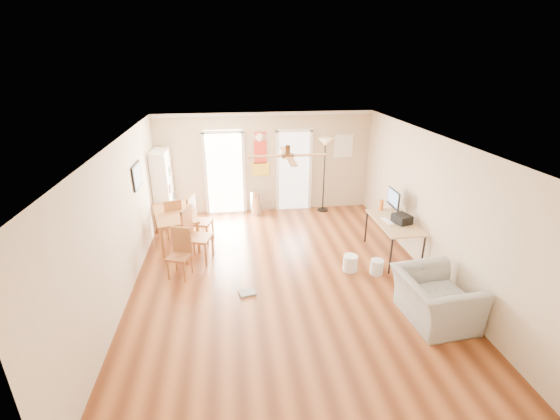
{
  "coord_description": "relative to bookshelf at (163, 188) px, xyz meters",
  "views": [
    {
      "loc": [
        -0.89,
        -6.09,
        3.88
      ],
      "look_at": [
        0.0,
        0.6,
        1.15
      ],
      "focal_mm": 24.49,
      "sensor_mm": 36.0,
      "label": 1
    }
  ],
  "objects": [
    {
      "name": "floor",
      "position": [
        2.55,
        -3.0,
        -0.91
      ],
      "size": [
        7.0,
        7.0,
        0.0
      ],
      "primitive_type": "plane",
      "color": "brown",
      "rests_on": "ground"
    },
    {
      "name": "ceiling",
      "position": [
        2.55,
        -3.0,
        1.69
      ],
      "size": [
        5.5,
        7.0,
        0.0
      ],
      "primitive_type": null,
      "color": "silver",
      "rests_on": "floor"
    },
    {
      "name": "wall_back",
      "position": [
        2.55,
        0.5,
        0.39
      ],
      "size": [
        5.5,
        0.04,
        2.6
      ],
      "primitive_type": null,
      "color": "beige",
      "rests_on": "floor"
    },
    {
      "name": "wall_front",
      "position": [
        2.55,
        -6.5,
        0.39
      ],
      "size": [
        5.5,
        0.04,
        2.6
      ],
      "primitive_type": null,
      "color": "beige",
      "rests_on": "floor"
    },
    {
      "name": "wall_left",
      "position": [
        -0.2,
        -3.0,
        0.39
      ],
      "size": [
        0.04,
        7.0,
        2.6
      ],
      "primitive_type": null,
      "color": "beige",
      "rests_on": "floor"
    },
    {
      "name": "wall_right",
      "position": [
        5.3,
        -3.0,
        0.39
      ],
      "size": [
        0.04,
        7.0,
        2.6
      ],
      "primitive_type": null,
      "color": "beige",
      "rests_on": "floor"
    },
    {
      "name": "crown_molding",
      "position": [
        2.55,
        -3.0,
        1.65
      ],
      "size": [
        5.5,
        7.0,
        0.08
      ],
      "primitive_type": null,
      "color": "white",
      "rests_on": "wall_back"
    },
    {
      "name": "kitchen_doorway",
      "position": [
        1.5,
        0.49,
        0.14
      ],
      "size": [
        0.9,
        0.1,
        2.1
      ],
      "primitive_type": null,
      "color": "white",
      "rests_on": "wall_back"
    },
    {
      "name": "bathroom_doorway",
      "position": [
        3.3,
        0.49,
        0.14
      ],
      "size": [
        0.8,
        0.1,
        2.1
      ],
      "primitive_type": null,
      "color": "white",
      "rests_on": "wall_back"
    },
    {
      "name": "wall_decal",
      "position": [
        2.42,
        0.48,
        0.64
      ],
      "size": [
        0.46,
        0.03,
        1.1
      ],
      "primitive_type": "cube",
      "color": "red",
      "rests_on": "wall_back"
    },
    {
      "name": "ac_grille",
      "position": [
        4.6,
        0.47,
        0.79
      ],
      "size": [
        0.5,
        0.04,
        0.6
      ],
      "primitive_type": "cube",
      "color": "white",
      "rests_on": "wall_back"
    },
    {
      "name": "framed_poster",
      "position": [
        -0.18,
        -1.6,
        0.79
      ],
      "size": [
        0.04,
        0.66,
        0.48
      ],
      "primitive_type": "cube",
      "color": "black",
      "rests_on": "wall_left"
    },
    {
      "name": "ceiling_fan",
      "position": [
        2.55,
        -3.3,
        1.52
      ],
      "size": [
        1.24,
        1.24,
        0.2
      ],
      "primitive_type": null,
      "color": "#593819",
      "rests_on": "ceiling"
    },
    {
      "name": "bookshelf",
      "position": [
        0.0,
        0.0,
        0.0
      ],
      "size": [
        0.6,
        0.9,
        1.83
      ],
      "primitive_type": null,
      "rotation": [
        0.0,
        0.0,
        0.31
      ],
      "color": "white",
      "rests_on": "floor"
    },
    {
      "name": "dining_table",
      "position": [
        0.4,
        -1.15,
        -0.56
      ],
      "size": [
        1.16,
        1.57,
        0.71
      ],
      "primitive_type": null,
      "rotation": [
        0.0,
        0.0,
        0.24
      ],
      "color": "olive",
      "rests_on": "floor"
    },
    {
      "name": "dining_chair_right_a",
      "position": [
        0.95,
        -1.2,
        -0.39
      ],
      "size": [
        0.54,
        0.54,
        1.06
      ],
      "primitive_type": null,
      "rotation": [
        0.0,
        0.0,
        1.28
      ],
      "color": "#A06533",
      "rests_on": "floor"
    },
    {
      "name": "dining_chair_right_b",
      "position": [
        0.95,
        -2.08,
        -0.35
      ],
      "size": [
        0.58,
        0.58,
        1.13
      ],
      "primitive_type": null,
      "rotation": [
        0.0,
        0.0,
        1.28
      ],
      "color": "#A66935",
      "rests_on": "floor"
    },
    {
      "name": "dining_chair_near",
      "position": [
        0.62,
        -2.64,
        -0.45
      ],
      "size": [
        0.49,
        0.49,
        0.93
      ],
      "primitive_type": null,
      "rotation": [
        0.0,
        0.0,
        -0.35
      ],
      "color": "#965630",
      "rests_on": "floor"
    },
    {
      "name": "dining_chair_far",
      "position": [
        0.29,
        -0.86,
        -0.45
      ],
      "size": [
        0.48,
        0.48,
        0.93
      ],
      "primitive_type": null,
      "rotation": [
        0.0,
        0.0,
        3.45
      ],
      "color": "#AA6737",
      "rests_on": "floor"
    },
    {
      "name": "trash_can",
      "position": [
        2.27,
        0.22,
        -0.59
      ],
      "size": [
        0.35,
        0.35,
        0.64
      ],
      "primitive_type": "cylinder",
      "rotation": [
        0.0,
        0.0,
        -0.22
      ],
      "color": "#B7B7B9",
      "rests_on": "floor"
    },
    {
      "name": "torchiere_lamp",
      "position": [
        4.06,
        0.25,
        0.07
      ],
      "size": [
        0.43,
        0.43,
        1.96
      ],
      "primitive_type": null,
      "rotation": [
        0.0,
        0.0,
        0.2
      ],
      "color": "black",
      "rests_on": "floor"
    },
    {
      "name": "computer_desk",
      "position": [
        4.89,
        -2.39,
        -0.53
      ],
      "size": [
        0.72,
        1.44,
        0.77
      ],
      "primitive_type": null,
      "color": "tan",
      "rests_on": "floor"
    },
    {
      "name": "imac",
      "position": [
        5.02,
        -1.95,
        0.12
      ],
      "size": [
        0.24,
        0.55,
        0.52
      ],
      "primitive_type": null,
      "rotation": [
        0.0,
        0.0,
        0.31
      ],
      "color": "black",
      "rests_on": "computer_desk"
    },
    {
      "name": "keyboard",
      "position": [
        4.75,
        -2.37,
        -0.14
      ],
      "size": [
        0.17,
        0.37,
        0.01
      ],
      "primitive_type": "cube",
      "rotation": [
        0.0,
        0.0,
        0.16
      ],
      "color": "white",
      "rests_on": "computer_desk"
    },
    {
      "name": "printer",
      "position": [
        5.0,
        -2.48,
        -0.06
      ],
      "size": [
        0.38,
        0.41,
        0.17
      ],
      "primitive_type": "cube",
      "rotation": [
        0.0,
        0.0,
        0.3
      ],
      "color": "black",
      "rests_on": "computer_desk"
    },
    {
      "name": "orange_bottle",
      "position": [
        4.85,
        -1.76,
        -0.02
      ],
      "size": [
        0.1,
        0.1,
        0.23
      ],
      "primitive_type": "cylinder",
      "rotation": [
        0.0,
        0.0,
        -0.3
      ],
      "color": "orange",
      "rests_on": "computer_desk"
    },
    {
      "name": "wastebasket_a",
      "position": [
        3.86,
        -2.87,
        -0.75
      ],
      "size": [
        0.34,
        0.34,
        0.32
      ],
      "primitive_type": "cylinder",
      "rotation": [
        0.0,
        0.0,
        0.24
      ],
      "color": "silver",
      "rests_on": "floor"
    },
    {
      "name": "wastebasket_b",
      "position": [
        4.33,
        -3.05,
        -0.77
      ],
      "size": [
        0.25,
        0.25,
        0.29
      ],
      "primitive_type": "cylinder",
      "rotation": [
        0.0,
        0.0,
        0.0
      ],
      "color": "silver",
      "rests_on": "floor"
    },
    {
      "name": "floor_cloth",
      "position": [
        1.83,
        -3.4,
        -0.89
      ],
      "size": [
        0.32,
        0.28,
        0.04
      ],
      "primitive_type": "cube",
      "rotation": [
        0.0,
        0.0,
        0.26
      ],
      "color": "gray",
      "rests_on": "floor"
    },
    {
      "name": "armchair",
      "position": [
        4.7,
        -4.48,
        -0.53
      ],
      "size": [
        1.11,
        1.25,
        0.77
      ],
      "primitive_type": "imported",
      "rotation": [
        0.0,
        0.0,
        1.64
      ],
      "color": "gray",
      "rests_on": "floor"
    }
  ]
}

